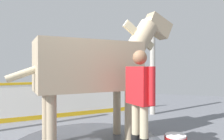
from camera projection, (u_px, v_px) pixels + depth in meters
barrier_wall at (61, 101)px, 5.97m from camera, size 3.98×3.77×1.02m
roof_post_near at (153, 64)px, 6.33m from camera, size 0.16×0.16×3.03m
horse at (95, 65)px, 3.98m from camera, size 2.55×2.42×2.59m
handler at (140, 96)px, 3.29m from camera, size 0.49×0.53×1.68m
bottle_shampoo at (168, 139)px, 3.88m from camera, size 0.06×0.06×0.19m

